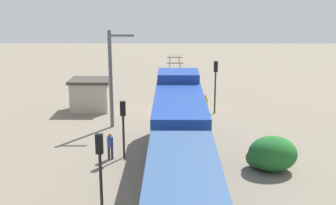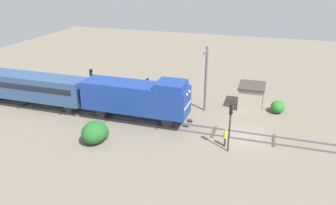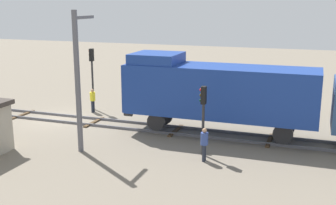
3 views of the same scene
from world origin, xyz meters
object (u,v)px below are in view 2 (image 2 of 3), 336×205
(worker_by_signal, at_px, (148,98))
(locomotive, at_px, (137,97))
(traffic_signal_near, at_px, (230,119))
(worker_near_track, at_px, (225,136))
(passenger_car_leading, at_px, (29,86))
(traffic_signal_far, at_px, (92,79))
(catenary_mast, at_px, (206,78))
(traffic_signal_mid, at_px, (148,88))
(relay_hut, at_px, (251,96))

(worker_by_signal, bearing_deg, locomotive, 172.00)
(traffic_signal_near, xyz_separation_m, worker_by_signal, (7.40, 10.37, -2.10))
(traffic_signal_near, height_order, worker_near_track, traffic_signal_near)
(worker_near_track, bearing_deg, traffic_signal_near, -62.76)
(traffic_signal_near, relative_size, worker_by_signal, 2.63)
(worker_near_track, bearing_deg, locomotive, 165.78)
(passenger_car_leading, distance_m, traffic_signal_near, 23.49)
(traffic_signal_near, relative_size, traffic_signal_far, 1.12)
(traffic_signal_far, height_order, catenary_mast, catenary_mast)
(traffic_signal_mid, distance_m, worker_near_track, 11.37)
(traffic_signal_far, relative_size, catenary_mast, 0.54)
(traffic_signal_near, xyz_separation_m, catenary_mast, (8.13, 3.84, 0.82))
(traffic_signal_far, distance_m, catenary_mast, 13.52)
(locomotive, relative_size, worker_by_signal, 6.82)
(traffic_signal_far, xyz_separation_m, catenary_mast, (1.33, -13.40, 1.14))
(traffic_signal_mid, bearing_deg, locomotive, -177.64)
(worker_near_track, height_order, worker_by_signal, same)
(traffic_signal_far, bearing_deg, passenger_car_leading, 120.88)
(locomotive, height_order, traffic_signal_far, locomotive)
(traffic_signal_far, xyz_separation_m, worker_near_track, (-6.00, -16.83, -1.78))
(traffic_signal_far, relative_size, worker_by_signal, 2.34)
(passenger_car_leading, xyz_separation_m, traffic_signal_near, (-3.20, -23.27, 0.57))
(catenary_mast, bearing_deg, traffic_signal_mid, 103.83)
(passenger_car_leading, xyz_separation_m, worker_by_signal, (4.20, -12.90, -1.53))
(traffic_signal_near, height_order, catenary_mast, catenary_mast)
(traffic_signal_far, distance_m, worker_by_signal, 7.13)
(traffic_signal_near, distance_m, catenary_mast, 9.03)
(locomotive, height_order, traffic_signal_near, locomotive)
(locomotive, relative_size, traffic_signal_mid, 3.21)
(passenger_car_leading, xyz_separation_m, relay_hut, (7.50, -24.28, -1.13))
(traffic_signal_mid, bearing_deg, passenger_car_leading, 104.45)
(locomotive, relative_size, traffic_signal_far, 2.91)
(traffic_signal_near, relative_size, relay_hut, 1.28)
(locomotive, xyz_separation_m, worker_near_track, (-2.40, -9.52, -1.78))
(traffic_signal_far, relative_size, worker_near_track, 2.34)
(traffic_signal_near, bearing_deg, passenger_car_leading, 82.17)
(locomotive, distance_m, worker_by_signal, 4.58)
(traffic_signal_near, bearing_deg, locomotive, 72.14)
(traffic_signal_near, bearing_deg, traffic_signal_far, 68.48)
(traffic_signal_mid, distance_m, relay_hut, 11.87)
(worker_by_signal, distance_m, catenary_mast, 7.19)
(locomotive, relative_size, relay_hut, 3.31)
(relay_hut, bearing_deg, traffic_signal_far, 102.06)
(locomotive, bearing_deg, traffic_signal_far, 63.80)
(worker_near_track, xyz_separation_m, worker_by_signal, (6.60, 9.96, 0.00))
(passenger_car_leading, xyz_separation_m, worker_near_track, (-2.40, -22.85, -1.53))
(locomotive, height_order, worker_by_signal, locomotive)
(locomotive, bearing_deg, traffic_signal_near, -107.86)
(traffic_signal_mid, height_order, relay_hut, traffic_signal_mid)
(traffic_signal_near, height_order, relay_hut, traffic_signal_near)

